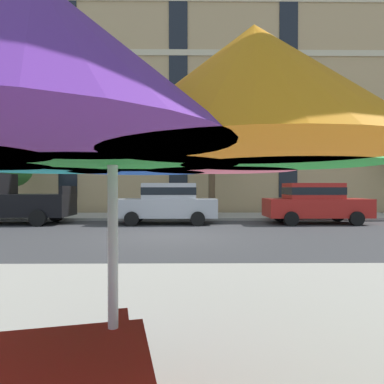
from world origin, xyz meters
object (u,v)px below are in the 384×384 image
Objects in this scene: pickup_black at (6,200)px; sedan_red at (315,202)px; street_tree_middle at (212,144)px; patio_umbrella at (112,122)px; sedan_silver at (167,202)px; street_tree_left at (10,163)px.

pickup_black is 1.16× the size of sedan_red.
street_tree_middle is 15.73m from patio_umbrella.
sedan_silver is 1.00× the size of sedan_red.
street_tree_middle is at bearing -2.42° from street_tree_left.
street_tree_middle is (-4.31, 2.83, 2.90)m from sedan_red.
sedan_red is at bearing 64.70° from patio_umbrella.
sedan_silver is 0.87× the size of street_tree_middle.
pickup_black is at bearing -162.95° from street_tree_middle.
street_tree_left reaches higher than sedan_red.
sedan_silver is at bearing 92.21° from patio_umbrella.
street_tree_left is 10.82m from street_tree_middle.
patio_umbrella is (-6.00, -12.70, 1.02)m from sedan_red.
pickup_black is 1.64× the size of patio_umbrella.
sedan_silver is 4.60m from street_tree_middle.
pickup_black is at bearing 180.00° from sedan_silver.
street_tree_middle reaches higher than patio_umbrella.
street_tree_middle reaches higher than pickup_black.
pickup_black is 14.80m from patio_umbrella.
patio_umbrella is (0.49, -12.70, 1.02)m from sedan_silver.
sedan_silver is 12.75m from patio_umbrella.
patio_umbrella is (-1.69, -15.53, -1.88)m from street_tree_middle.
street_tree_left is 0.80× the size of street_tree_middle.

